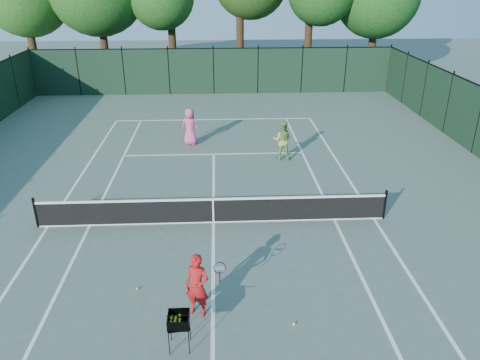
{
  "coord_description": "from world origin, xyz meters",
  "views": [
    {
      "loc": [
        0.21,
        -13.79,
        7.77
      ],
      "look_at": [
        0.95,
        1.0,
        1.1
      ],
      "focal_mm": 35.0,
      "sensor_mm": 36.0,
      "label": 1
    }
  ],
  "objects_px": {
    "player_green": "(282,140)",
    "loose_ball_midcourt": "(137,289)",
    "loose_ball_near_cart": "(294,324)",
    "player_pink": "(190,127)",
    "coach": "(197,286)",
    "ball_hopper": "(179,320)"
  },
  "relations": [
    {
      "from": "coach",
      "to": "ball_hopper",
      "type": "relative_size",
      "value": 1.83
    },
    {
      "from": "loose_ball_near_cart",
      "to": "loose_ball_midcourt",
      "type": "distance_m",
      "value": 4.25
    },
    {
      "from": "player_green",
      "to": "loose_ball_near_cart",
      "type": "bearing_deg",
      "value": 95.23
    },
    {
      "from": "coach",
      "to": "player_green",
      "type": "xyz_separation_m",
      "value": [
        3.4,
        10.23,
        0.06
      ]
    },
    {
      "from": "player_green",
      "to": "loose_ball_midcourt",
      "type": "xyz_separation_m",
      "value": [
        -5.06,
        -9.22,
        -0.86
      ]
    },
    {
      "from": "player_pink",
      "to": "player_green",
      "type": "height_order",
      "value": "player_pink"
    },
    {
      "from": "player_pink",
      "to": "loose_ball_midcourt",
      "type": "relative_size",
      "value": 26.31
    },
    {
      "from": "ball_hopper",
      "to": "loose_ball_midcourt",
      "type": "height_order",
      "value": "ball_hopper"
    },
    {
      "from": "coach",
      "to": "loose_ball_near_cart",
      "type": "height_order",
      "value": "coach"
    },
    {
      "from": "player_green",
      "to": "loose_ball_midcourt",
      "type": "relative_size",
      "value": 26.24
    },
    {
      "from": "player_pink",
      "to": "ball_hopper",
      "type": "distance_m",
      "value": 13.5
    },
    {
      "from": "ball_hopper",
      "to": "loose_ball_near_cart",
      "type": "distance_m",
      "value": 2.83
    },
    {
      "from": "coach",
      "to": "player_green",
      "type": "height_order",
      "value": "player_green"
    },
    {
      "from": "ball_hopper",
      "to": "loose_ball_near_cart",
      "type": "xyz_separation_m",
      "value": [
        2.67,
        0.58,
        -0.73
      ]
    },
    {
      "from": "coach",
      "to": "player_pink",
      "type": "relative_size",
      "value": 0.93
    },
    {
      "from": "coach",
      "to": "ball_hopper",
      "type": "distance_m",
      "value": 1.18
    },
    {
      "from": "player_green",
      "to": "loose_ball_midcourt",
      "type": "distance_m",
      "value": 10.55
    },
    {
      "from": "player_green",
      "to": "coach",
      "type": "bearing_deg",
      "value": 82.68
    },
    {
      "from": "player_green",
      "to": "loose_ball_midcourt",
      "type": "height_order",
      "value": "player_green"
    },
    {
      "from": "player_pink",
      "to": "loose_ball_midcourt",
      "type": "height_order",
      "value": "player_pink"
    },
    {
      "from": "ball_hopper",
      "to": "player_green",
      "type": "bearing_deg",
      "value": 63.32
    },
    {
      "from": "player_pink",
      "to": "ball_hopper",
      "type": "bearing_deg",
      "value": 106.78
    }
  ]
}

